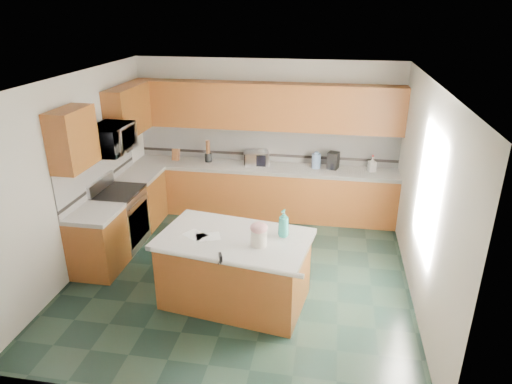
% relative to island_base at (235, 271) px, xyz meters
% --- Properties ---
extents(floor, '(4.60, 4.60, 0.00)m').
position_rel_island_base_xyz_m(floor, '(-0.05, 0.63, -0.43)').
color(floor, black).
rests_on(floor, ground).
extents(ceiling, '(4.60, 4.60, 0.00)m').
position_rel_island_base_xyz_m(ceiling, '(-0.05, 0.63, 2.27)').
color(ceiling, white).
rests_on(ceiling, ground).
extents(wall_back, '(4.60, 0.04, 2.70)m').
position_rel_island_base_xyz_m(wall_back, '(-0.05, 2.95, 0.92)').
color(wall_back, silver).
rests_on(wall_back, ground).
extents(wall_front, '(4.60, 0.04, 2.70)m').
position_rel_island_base_xyz_m(wall_front, '(-0.05, -1.69, 0.92)').
color(wall_front, silver).
rests_on(wall_front, ground).
extents(wall_left, '(0.04, 4.60, 2.70)m').
position_rel_island_base_xyz_m(wall_left, '(-2.37, 0.63, 0.92)').
color(wall_left, silver).
rests_on(wall_left, ground).
extents(wall_right, '(0.04, 4.60, 2.70)m').
position_rel_island_base_xyz_m(wall_right, '(2.27, 0.63, 0.92)').
color(wall_right, silver).
rests_on(wall_right, ground).
extents(back_base_cab, '(4.60, 0.60, 0.86)m').
position_rel_island_base_xyz_m(back_base_cab, '(-0.05, 2.63, 0.00)').
color(back_base_cab, '#42240B').
rests_on(back_base_cab, ground).
extents(back_countertop, '(4.60, 0.64, 0.06)m').
position_rel_island_base_xyz_m(back_countertop, '(-0.05, 2.63, 0.46)').
color(back_countertop, white).
rests_on(back_countertop, back_base_cab).
extents(back_upper_cab, '(4.60, 0.33, 0.78)m').
position_rel_island_base_xyz_m(back_upper_cab, '(-0.05, 2.76, 1.51)').
color(back_upper_cab, '#42240B').
rests_on(back_upper_cab, wall_back).
extents(back_backsplash, '(4.60, 0.02, 0.63)m').
position_rel_island_base_xyz_m(back_backsplash, '(-0.05, 2.91, 0.81)').
color(back_backsplash, silver).
rests_on(back_backsplash, back_countertop).
extents(back_accent_band, '(4.60, 0.01, 0.05)m').
position_rel_island_base_xyz_m(back_accent_band, '(-0.05, 2.91, 0.61)').
color(back_accent_band, black).
rests_on(back_accent_band, back_countertop).
extents(left_base_cab_rear, '(0.60, 0.82, 0.86)m').
position_rel_island_base_xyz_m(left_base_cab_rear, '(-2.05, 1.92, 0.00)').
color(left_base_cab_rear, '#42240B').
rests_on(left_base_cab_rear, ground).
extents(left_counter_rear, '(0.64, 0.82, 0.06)m').
position_rel_island_base_xyz_m(left_counter_rear, '(-2.05, 1.92, 0.46)').
color(left_counter_rear, white).
rests_on(left_counter_rear, left_base_cab_rear).
extents(left_base_cab_front, '(0.60, 0.72, 0.86)m').
position_rel_island_base_xyz_m(left_base_cab_front, '(-2.05, 0.39, 0.00)').
color(left_base_cab_front, '#42240B').
rests_on(left_base_cab_front, ground).
extents(left_counter_front, '(0.64, 0.72, 0.06)m').
position_rel_island_base_xyz_m(left_counter_front, '(-2.05, 0.39, 0.46)').
color(left_counter_front, white).
rests_on(left_counter_front, left_base_cab_front).
extents(left_backsplash, '(0.02, 2.30, 0.63)m').
position_rel_island_base_xyz_m(left_backsplash, '(-2.33, 1.18, 0.81)').
color(left_backsplash, silver).
rests_on(left_backsplash, wall_left).
extents(left_accent_band, '(0.01, 2.30, 0.05)m').
position_rel_island_base_xyz_m(left_accent_band, '(-2.33, 1.18, 0.61)').
color(left_accent_band, black).
rests_on(left_accent_band, wall_left).
extents(left_upper_cab_rear, '(0.33, 1.09, 0.78)m').
position_rel_island_base_xyz_m(left_upper_cab_rear, '(-2.18, 2.05, 1.51)').
color(left_upper_cab_rear, '#42240B').
rests_on(left_upper_cab_rear, wall_left).
extents(left_upper_cab_front, '(0.33, 0.72, 0.78)m').
position_rel_island_base_xyz_m(left_upper_cab_front, '(-2.18, 0.39, 1.51)').
color(left_upper_cab_front, '#42240B').
rests_on(left_upper_cab_front, wall_left).
extents(range_body, '(0.60, 0.76, 0.88)m').
position_rel_island_base_xyz_m(range_body, '(-2.05, 1.13, 0.01)').
color(range_body, '#B7B7BC').
rests_on(range_body, ground).
extents(range_oven_door, '(0.02, 0.68, 0.55)m').
position_rel_island_base_xyz_m(range_oven_door, '(-1.76, 1.13, -0.03)').
color(range_oven_door, black).
rests_on(range_oven_door, range_body).
extents(range_cooktop, '(0.62, 0.78, 0.04)m').
position_rel_island_base_xyz_m(range_cooktop, '(-2.05, 1.13, 0.47)').
color(range_cooktop, black).
rests_on(range_cooktop, range_body).
extents(range_handle, '(0.02, 0.66, 0.02)m').
position_rel_island_base_xyz_m(range_handle, '(-1.73, 1.13, 0.35)').
color(range_handle, '#B7B7BC').
rests_on(range_handle, range_body).
extents(range_backguard, '(0.06, 0.76, 0.18)m').
position_rel_island_base_xyz_m(range_backguard, '(-2.31, 1.13, 0.59)').
color(range_backguard, '#B7B7BC').
rests_on(range_backguard, range_body).
extents(microwave, '(0.50, 0.73, 0.41)m').
position_rel_island_base_xyz_m(microwave, '(-2.05, 1.13, 1.30)').
color(microwave, '#B7B7BC').
rests_on(microwave, wall_left).
extents(island_base, '(1.85, 1.24, 0.86)m').
position_rel_island_base_xyz_m(island_base, '(0.00, 0.00, 0.00)').
color(island_base, '#42240B').
rests_on(island_base, ground).
extents(island_top, '(1.97, 1.35, 0.06)m').
position_rel_island_base_xyz_m(island_top, '(0.00, 0.00, 0.46)').
color(island_top, white).
rests_on(island_top, island_base).
extents(island_bullnose, '(1.81, 0.34, 0.06)m').
position_rel_island_base_xyz_m(island_bullnose, '(0.00, -0.54, 0.46)').
color(island_bullnose, white).
rests_on(island_bullnose, island_base).
extents(treat_jar, '(0.25, 0.25, 0.20)m').
position_rel_island_base_xyz_m(treat_jar, '(0.33, -0.15, 0.59)').
color(treat_jar, white).
rests_on(treat_jar, island_top).
extents(treat_jar_lid, '(0.21, 0.21, 0.13)m').
position_rel_island_base_xyz_m(treat_jar_lid, '(0.33, -0.15, 0.72)').
color(treat_jar_lid, '#D38E93').
rests_on(treat_jar_lid, treat_jar).
extents(treat_jar_knob, '(0.07, 0.02, 0.02)m').
position_rel_island_base_xyz_m(treat_jar_knob, '(0.33, -0.15, 0.77)').
color(treat_jar_knob, tan).
rests_on(treat_jar_knob, treat_jar_lid).
extents(treat_jar_knob_end_l, '(0.04, 0.04, 0.04)m').
position_rel_island_base_xyz_m(treat_jar_knob_end_l, '(0.30, -0.15, 0.77)').
color(treat_jar_knob_end_l, tan).
rests_on(treat_jar_knob_end_l, treat_jar_lid).
extents(treat_jar_knob_end_r, '(0.04, 0.04, 0.04)m').
position_rel_island_base_xyz_m(treat_jar_knob_end_r, '(0.36, -0.15, 0.77)').
color(treat_jar_knob_end_r, tan).
rests_on(treat_jar_knob_end_r, treat_jar_lid).
extents(soap_bottle_island, '(0.17, 0.17, 0.35)m').
position_rel_island_base_xyz_m(soap_bottle_island, '(0.59, 0.13, 0.66)').
color(soap_bottle_island, teal).
rests_on(soap_bottle_island, island_top).
extents(paper_sheet_a, '(0.35, 0.31, 0.00)m').
position_rel_island_base_xyz_m(paper_sheet_a, '(-0.31, -0.05, 0.49)').
color(paper_sheet_a, white).
rests_on(paper_sheet_a, island_top).
extents(paper_sheet_b, '(0.35, 0.33, 0.00)m').
position_rel_island_base_xyz_m(paper_sheet_b, '(-0.48, -0.03, 0.49)').
color(paper_sheet_b, white).
rests_on(paper_sheet_b, island_top).
extents(clamp_body, '(0.07, 0.11, 0.09)m').
position_rel_island_base_xyz_m(clamp_body, '(-0.04, -0.52, 0.50)').
color(clamp_body, black).
rests_on(clamp_body, island_top).
extents(clamp_handle, '(0.02, 0.07, 0.02)m').
position_rel_island_base_xyz_m(clamp_handle, '(-0.04, -0.58, 0.48)').
color(clamp_handle, black).
rests_on(clamp_handle, island_top).
extents(knife_block, '(0.12, 0.16, 0.23)m').
position_rel_island_base_xyz_m(knife_block, '(-1.65, 2.68, 0.60)').
color(knife_block, '#472814').
rests_on(knife_block, back_countertop).
extents(utensil_crock, '(0.13, 0.13, 0.16)m').
position_rel_island_base_xyz_m(utensil_crock, '(-1.06, 2.71, 0.57)').
color(utensil_crock, black).
rests_on(utensil_crock, back_countertop).
extents(utensil_bundle, '(0.07, 0.07, 0.23)m').
position_rel_island_base_xyz_m(utensil_bundle, '(-1.06, 2.71, 0.77)').
color(utensil_bundle, '#472814').
rests_on(utensil_bundle, utensil_crock).
extents(toaster_oven, '(0.48, 0.39, 0.24)m').
position_rel_island_base_xyz_m(toaster_oven, '(-0.18, 2.68, 0.61)').
color(toaster_oven, '#B7B7BC').
rests_on(toaster_oven, back_countertop).
extents(toaster_oven_door, '(0.38, 0.01, 0.20)m').
position_rel_island_base_xyz_m(toaster_oven_door, '(-0.18, 2.54, 0.61)').
color(toaster_oven_door, black).
rests_on(toaster_oven_door, toaster_oven).
extents(paper_towel, '(0.11, 0.11, 0.25)m').
position_rel_island_base_xyz_m(paper_towel, '(-0.11, 2.73, 0.62)').
color(paper_towel, white).
rests_on(paper_towel, back_countertop).
extents(paper_towel_base, '(0.17, 0.17, 0.01)m').
position_rel_island_base_xyz_m(paper_towel_base, '(-0.11, 2.73, 0.50)').
color(paper_towel_base, '#B7B7BC').
rests_on(paper_towel_base, back_countertop).
extents(water_jug, '(0.15, 0.15, 0.25)m').
position_rel_island_base_xyz_m(water_jug, '(0.86, 2.69, 0.62)').
color(water_jug, '#6685B8').
rests_on(water_jug, back_countertop).
extents(water_jug_neck, '(0.07, 0.07, 0.04)m').
position_rel_island_base_xyz_m(water_jug_neck, '(0.86, 2.69, 0.76)').
color(water_jug_neck, '#6685B8').
rests_on(water_jug_neck, water_jug).
extents(coffee_maker, '(0.22, 0.23, 0.29)m').
position_rel_island_base_xyz_m(coffee_maker, '(1.15, 2.71, 0.64)').
color(coffee_maker, black).
rests_on(coffee_maker, back_countertop).
extents(coffee_carafe, '(0.12, 0.12, 0.12)m').
position_rel_island_base_xyz_m(coffee_carafe, '(1.15, 2.66, 0.55)').
color(coffee_carafe, black).
rests_on(coffee_carafe, back_countertop).
extents(soap_bottle_back, '(0.15, 0.15, 0.26)m').
position_rel_island_base_xyz_m(soap_bottle_back, '(1.79, 2.68, 0.62)').
color(soap_bottle_back, white).
rests_on(soap_bottle_back, back_countertop).
extents(soap_back_cap, '(0.02, 0.02, 0.03)m').
position_rel_island_base_xyz_m(soap_back_cap, '(1.79, 2.68, 0.76)').
color(soap_back_cap, red).
rests_on(soap_back_cap, soap_bottle_back).
extents(window_light_proxy, '(0.02, 1.40, 1.10)m').
position_rel_island_base_xyz_m(window_light_proxy, '(2.24, 0.43, 1.07)').
color(window_light_proxy, white).
rests_on(window_light_proxy, wall_right).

